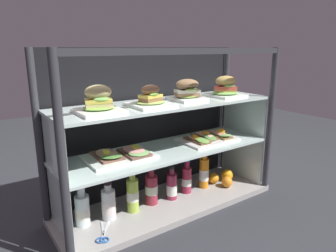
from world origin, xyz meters
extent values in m
cube|color=#2B2C31|center=(0.00, 0.00, -0.01)|extent=(6.00, 6.00, 0.02)
cube|color=#A39F9B|center=(0.00, 0.00, 0.02)|extent=(1.29, 0.42, 0.03)
cylinder|color=#333338|center=(-0.63, -0.19, 0.45)|extent=(0.04, 0.04, 0.90)
cylinder|color=#333338|center=(0.63, -0.19, 0.45)|extent=(0.04, 0.04, 0.90)
cylinder|color=#333338|center=(-0.63, 0.19, 0.45)|extent=(0.04, 0.04, 0.90)
cylinder|color=#333338|center=(0.63, 0.19, 0.45)|extent=(0.04, 0.04, 0.90)
cube|color=#333338|center=(0.00, -0.19, 0.88)|extent=(1.26, 0.03, 0.03)
cube|color=black|center=(0.00, 0.21, 0.47)|extent=(1.22, 0.01, 0.86)
cube|color=silver|center=(-0.61, 0.00, 0.18)|extent=(0.01, 0.35, 0.30)
cube|color=silver|center=(0.61, 0.00, 0.18)|extent=(0.01, 0.35, 0.30)
cube|color=silver|center=(0.00, 0.00, 0.34)|extent=(1.24, 0.37, 0.01)
cube|color=silver|center=(-0.61, 0.00, 0.47)|extent=(0.01, 0.35, 0.25)
cube|color=silver|center=(0.61, 0.00, 0.47)|extent=(0.01, 0.35, 0.25)
cube|color=silver|center=(0.00, 0.00, 0.60)|extent=(1.24, 0.37, 0.01)
cube|color=white|center=(-0.41, -0.05, 0.62)|extent=(0.20, 0.20, 0.02)
ellipsoid|color=#85C84D|center=(-0.41, -0.05, 0.64)|extent=(0.14, 0.12, 0.02)
cube|color=#DAC782|center=(-0.41, -0.05, 0.65)|extent=(0.13, 0.11, 0.02)
cube|color=#DFCE4E|center=(-0.41, -0.05, 0.67)|extent=(0.13, 0.11, 0.02)
ellipsoid|color=#7FC75D|center=(-0.41, -0.08, 0.68)|extent=(0.07, 0.05, 0.02)
ellipsoid|color=tan|center=(-0.41, -0.05, 0.71)|extent=(0.14, 0.11, 0.06)
cube|color=white|center=(-0.14, -0.04, 0.62)|extent=(0.20, 0.20, 0.02)
ellipsoid|color=#9EC55E|center=(-0.14, -0.04, 0.63)|extent=(0.15, 0.13, 0.01)
cube|color=#976541|center=(-0.14, -0.04, 0.64)|extent=(0.11, 0.09, 0.02)
cube|color=#E5C44A|center=(-0.14, -0.04, 0.66)|extent=(0.12, 0.09, 0.02)
ellipsoid|color=#6EA63C|center=(-0.14, -0.07, 0.67)|extent=(0.06, 0.04, 0.01)
ellipsoid|color=brown|center=(-0.14, -0.04, 0.69)|extent=(0.12, 0.09, 0.05)
cube|color=white|center=(0.13, 0.00, 0.62)|extent=(0.18, 0.18, 0.02)
ellipsoid|color=#90C04F|center=(0.13, 0.00, 0.63)|extent=(0.13, 0.11, 0.01)
cube|color=#9A744E|center=(0.13, 0.00, 0.64)|extent=(0.15, 0.12, 0.02)
cube|color=silver|center=(0.13, 0.00, 0.66)|extent=(0.15, 0.12, 0.02)
ellipsoid|color=olive|center=(0.13, -0.04, 0.67)|extent=(0.08, 0.05, 0.02)
ellipsoid|color=olive|center=(0.13, 0.00, 0.70)|extent=(0.15, 0.12, 0.06)
cube|color=white|center=(0.40, -0.02, 0.62)|extent=(0.19, 0.19, 0.01)
ellipsoid|color=#75B551|center=(0.40, -0.02, 0.63)|extent=(0.16, 0.14, 0.02)
cube|color=tan|center=(0.40, -0.02, 0.64)|extent=(0.14, 0.11, 0.02)
cube|color=#BF4435|center=(0.40, -0.02, 0.66)|extent=(0.14, 0.12, 0.02)
ellipsoid|color=#76B756|center=(0.40, -0.05, 0.68)|extent=(0.08, 0.05, 0.01)
ellipsoid|color=#A28544|center=(0.40, -0.02, 0.70)|extent=(0.14, 0.12, 0.06)
cube|color=white|center=(-0.29, 0.02, 0.36)|extent=(0.34, 0.23, 0.01)
cube|color=brown|center=(-0.35, 0.04, 0.37)|extent=(0.12, 0.18, 0.01)
ellipsoid|color=#568A3E|center=(-0.35, -0.02, 0.38)|extent=(0.13, 0.12, 0.03)
ellipsoid|color=#DEA482|center=(-0.35, 0.04, 0.38)|extent=(0.10, 0.15, 0.02)
cylinder|color=yellow|center=(-0.36, 0.01, 0.40)|extent=(0.06, 0.06, 0.03)
cube|color=brown|center=(-0.21, 0.00, 0.37)|extent=(0.12, 0.18, 0.01)
ellipsoid|color=#81B165|center=(-0.21, -0.05, 0.38)|extent=(0.12, 0.11, 0.02)
ellipsoid|color=pink|center=(-0.21, 0.00, 0.39)|extent=(0.10, 0.14, 0.02)
cylinder|color=yellow|center=(-0.20, 0.00, 0.40)|extent=(0.07, 0.07, 0.02)
cube|color=white|center=(0.29, -0.01, 0.36)|extent=(0.34, 0.23, 0.01)
cube|color=brown|center=(0.20, -0.01, 0.37)|extent=(0.08, 0.17, 0.01)
ellipsoid|color=#73A446|center=(0.20, -0.06, 0.38)|extent=(0.08, 0.10, 0.03)
ellipsoid|color=#EDA88B|center=(0.20, -0.01, 0.38)|extent=(0.07, 0.14, 0.01)
cylinder|color=orange|center=(0.19, -0.02, 0.39)|extent=(0.06, 0.05, 0.03)
cube|color=brown|center=(0.28, 0.01, 0.37)|extent=(0.08, 0.17, 0.01)
ellipsoid|color=#588844|center=(0.28, -0.04, 0.38)|extent=(0.07, 0.09, 0.04)
ellipsoid|color=#F0A388|center=(0.28, 0.01, 0.38)|extent=(0.07, 0.14, 0.02)
cylinder|color=orange|center=(0.28, 0.00, 0.40)|extent=(0.06, 0.06, 0.02)
cube|color=brown|center=(0.38, -0.01, 0.37)|extent=(0.08, 0.18, 0.01)
ellipsoid|color=#8FCB65|center=(0.38, -0.06, 0.38)|extent=(0.08, 0.10, 0.04)
ellipsoid|color=#EB9A8D|center=(0.38, -0.01, 0.38)|extent=(0.07, 0.15, 0.02)
cylinder|color=orange|center=(0.37, -0.03, 0.39)|extent=(0.06, 0.07, 0.03)
cylinder|color=white|center=(-0.49, 0.04, 0.11)|extent=(0.07, 0.07, 0.16)
cylinder|color=silver|center=(-0.49, 0.04, 0.10)|extent=(0.07, 0.07, 0.05)
cylinder|color=white|center=(-0.49, 0.04, 0.21)|extent=(0.04, 0.04, 0.04)
cylinder|color=silver|center=(-0.49, 0.04, 0.24)|extent=(0.04, 0.04, 0.01)
cylinder|color=white|center=(-0.36, 0.01, 0.11)|extent=(0.07, 0.07, 0.16)
cylinder|color=white|center=(-0.36, 0.01, 0.10)|extent=(0.07, 0.07, 0.06)
cylinder|color=white|center=(-0.36, 0.01, 0.21)|extent=(0.04, 0.04, 0.03)
cylinder|color=black|center=(-0.36, 0.01, 0.23)|extent=(0.04, 0.04, 0.01)
cylinder|color=#AED046|center=(-0.22, 0.01, 0.12)|extent=(0.06, 0.06, 0.18)
cylinder|color=white|center=(-0.22, 0.01, 0.12)|extent=(0.07, 0.07, 0.05)
cylinder|color=#BBD251|center=(-0.22, 0.01, 0.23)|extent=(0.03, 0.03, 0.04)
cylinder|color=silver|center=(-0.22, 0.01, 0.26)|extent=(0.04, 0.04, 0.01)
cylinder|color=maroon|center=(-0.10, 0.03, 0.12)|extent=(0.07, 0.07, 0.16)
cylinder|color=silver|center=(-0.10, 0.03, 0.12)|extent=(0.07, 0.07, 0.05)
cylinder|color=#9D2939|center=(-0.10, 0.03, 0.22)|extent=(0.03, 0.03, 0.04)
cylinder|color=black|center=(-0.10, 0.03, 0.25)|extent=(0.04, 0.04, 0.02)
cylinder|color=#9F2A48|center=(0.03, 0.01, 0.11)|extent=(0.06, 0.06, 0.15)
cylinder|color=white|center=(0.03, 0.01, 0.09)|extent=(0.06, 0.06, 0.06)
cylinder|color=#912A46|center=(0.03, 0.01, 0.20)|extent=(0.03, 0.03, 0.04)
cylinder|color=black|center=(0.03, 0.01, 0.23)|extent=(0.03, 0.03, 0.01)
cylinder|color=#A1263E|center=(0.15, 0.02, 0.11)|extent=(0.06, 0.06, 0.16)
cylinder|color=silver|center=(0.15, 0.02, 0.10)|extent=(0.06, 0.06, 0.05)
cylinder|color=#9F2140|center=(0.15, 0.02, 0.21)|extent=(0.03, 0.03, 0.05)
cylinder|color=#286CB8|center=(0.15, 0.02, 0.25)|extent=(0.04, 0.04, 0.01)
cylinder|color=orange|center=(0.29, 0.01, 0.13)|extent=(0.06, 0.06, 0.19)
cylinder|color=silver|center=(0.29, 0.01, 0.12)|extent=(0.06, 0.06, 0.07)
cylinder|color=orange|center=(0.29, 0.01, 0.24)|extent=(0.03, 0.03, 0.04)
cylinder|color=silver|center=(0.29, 0.01, 0.27)|extent=(0.04, 0.04, 0.01)
sphere|color=orange|center=(0.38, 0.02, 0.07)|extent=(0.07, 0.07, 0.07)
sphere|color=orange|center=(0.48, 0.00, 0.07)|extent=(0.08, 0.08, 0.08)
sphere|color=orange|center=(0.41, -0.07, 0.07)|extent=(0.07, 0.07, 0.07)
cube|color=silver|center=(-0.43, -0.06, 0.04)|extent=(0.05, 0.12, 0.00)
torus|color=#2957A5|center=(-0.46, -0.15, 0.04)|extent=(0.06, 0.06, 0.01)
cube|color=silver|center=(-0.42, -0.06, 0.04)|extent=(0.08, 0.10, 0.00)
torus|color=#295298|center=(-0.48, -0.14, 0.04)|extent=(0.06, 0.06, 0.01)
cylinder|color=silver|center=(-0.44, -0.10, 0.04)|extent=(0.01, 0.01, 0.01)
camera|label=1|loc=(-0.92, -1.32, 0.89)|focal=32.67mm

